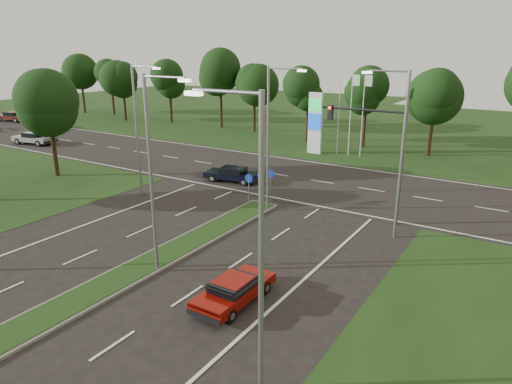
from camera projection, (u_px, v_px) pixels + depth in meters
The scene contains 19 objects.
ground at pixel (28, 329), 17.00m from camera, with size 160.00×160.00×0.00m, color black.
verge_far at pixel (412, 127), 61.29m from camera, with size 160.00×50.00×0.02m, color #193311.
cross_road at pixel (311, 180), 36.33m from camera, with size 160.00×12.00×0.02m, color black.
median_kerb at pixel (112, 283), 20.21m from camera, with size 2.00×26.00×0.12m, color slate.
streetlight_median_near at pixel (154, 167), 19.80m from camera, with size 2.53×0.22×9.00m.
streetlight_median_far at pixel (271, 133), 27.86m from camera, with size 2.53×0.22×9.00m.
streetlight_left_far at pixel (138, 124), 31.01m from camera, with size 2.53×0.22×9.00m.
streetlight_right_far at pixel (399, 147), 23.86m from camera, with size 2.53×0.22×9.00m.
streetlight_right_near at pixel (255, 234), 12.59m from camera, with size 2.53×0.22×9.00m.
traffic_signal at pixel (380, 145), 26.42m from camera, with size 5.10×0.42×7.00m.
median_signs at pixel (260, 182), 29.70m from camera, with size 1.16×1.76×2.38m.
gas_pylon at pixel (317, 122), 44.60m from camera, with size 5.80×1.26×8.00m.
tree_left_far at pixel (49, 101), 35.56m from camera, with size 5.20×5.20×8.86m.
treeline_far at pixel (382, 81), 47.06m from camera, with size 6.00×6.00×9.90m.
red_sedan at pixel (234, 290), 18.59m from camera, with size 1.65×3.97×1.09m.
navy_sedan at pixel (232, 174), 35.72m from camera, with size 4.44×2.40×1.16m.
far_car_a at pixel (34, 138), 49.85m from camera, with size 4.95×2.80×1.35m.
far_car_b at pixel (48, 123), 60.25m from camera, with size 4.08×2.29×1.11m.
far_car_d at pixel (13, 116), 65.65m from camera, with size 5.10×2.84×1.39m.
Camera 1 is at (15.08, -7.83, 9.96)m, focal length 32.00 mm.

